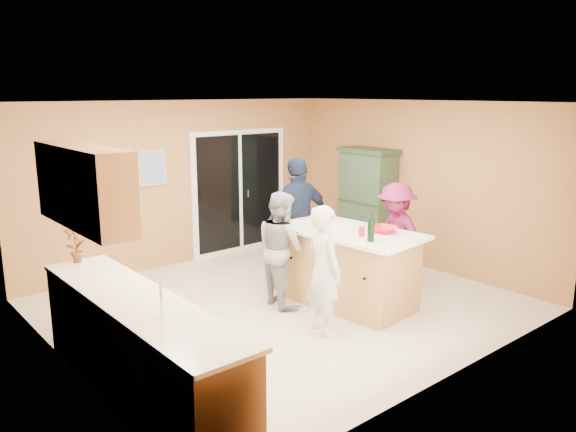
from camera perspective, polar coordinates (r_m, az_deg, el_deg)
floor at (r=7.45m, az=-0.39°, el=-8.96°), size 5.50×5.50×0.00m
ceiling at (r=6.93m, az=-0.43°, el=11.46°), size 5.50×5.00×0.10m
wall_back at (r=9.11m, az=-10.49°, el=3.31°), size 5.50×0.10×2.60m
wall_front at (r=5.44m, az=16.63°, el=-3.26°), size 5.50×0.10×2.60m
wall_left at (r=5.78m, az=-21.96°, el=-2.75°), size 0.10×5.00×2.60m
wall_right at (r=9.05m, az=13.15°, el=3.13°), size 0.10×5.00×2.60m
left_cabinet_run at (r=5.24m, az=-14.22°, el=-13.54°), size 0.65×3.05×1.24m
upper_cabinets at (r=5.53m, az=-20.07°, el=2.85°), size 0.35×1.60×0.75m
sliding_door at (r=9.68m, az=-4.92°, el=2.51°), size 1.90×0.07×2.10m
framed_picture at (r=8.80m, az=-13.61°, el=4.81°), size 0.46×0.04×0.56m
kitchen_island at (r=7.37m, az=6.07°, el=-5.43°), size 1.22×1.99×1.00m
green_hutch at (r=9.45m, az=8.01°, el=1.18°), size 0.52×0.99×1.82m
woman_white at (r=6.40m, az=3.63°, el=-5.49°), size 0.44×0.60×1.50m
woman_grey at (r=7.25m, az=-0.65°, el=-3.32°), size 0.69×0.82×1.50m
woman_navy at (r=8.07m, az=1.07°, el=-0.44°), size 1.12×0.57×1.84m
woman_magenta at (r=8.03m, az=10.88°, el=-1.97°), size 0.72×1.05×1.50m
serving_bowl at (r=7.16m, az=9.70°, el=-1.34°), size 0.36×0.36×0.08m
tulip_vase at (r=6.39m, az=-20.79°, el=-2.67°), size 0.25×0.20×0.41m
tumbler_near at (r=6.93m, az=7.48°, el=-1.58°), size 0.08×0.08×0.11m
tumbler_far at (r=7.76m, az=4.38°, el=-0.02°), size 0.09×0.09×0.10m
wine_bottle at (r=6.69m, az=8.43°, el=-1.38°), size 0.08×0.08×0.36m
white_plate at (r=7.07m, az=3.93°, el=-1.63°), size 0.25×0.25×0.02m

